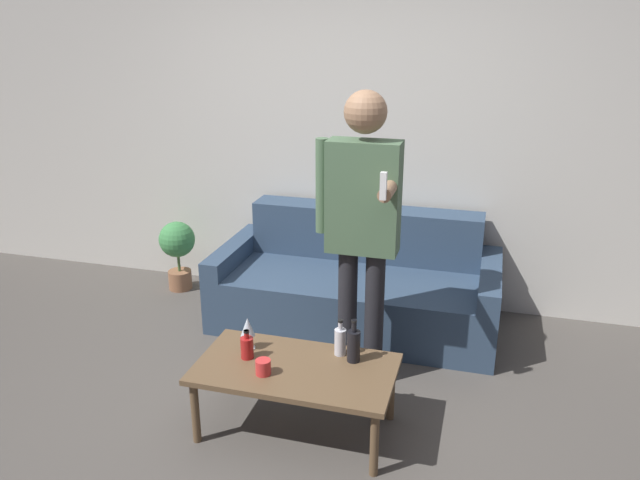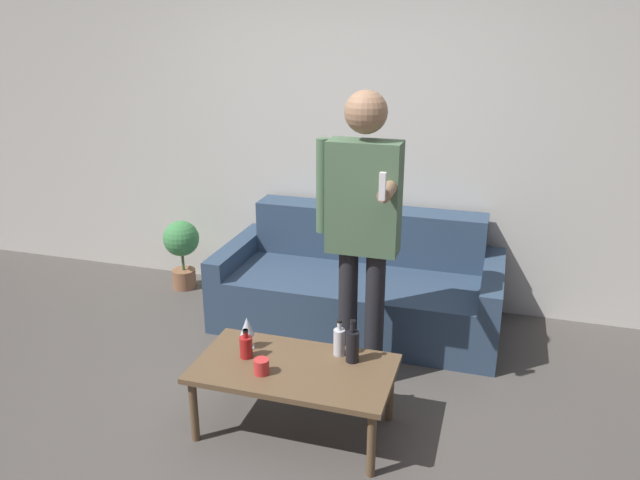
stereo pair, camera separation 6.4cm
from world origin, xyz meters
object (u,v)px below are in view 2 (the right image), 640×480
bottle_orange (246,346)px  person_standing_front (362,218)px  coffee_table (294,373)px  couch (360,285)px

bottle_orange → person_standing_front: bearing=48.5°
bottle_orange → person_standing_front: 0.95m
coffee_table → person_standing_front: bearing=69.2°
coffee_table → person_standing_front: 0.93m
couch → person_standing_front: size_ratio=1.13×
couch → coffee_table: bearing=-91.3°
bottle_orange → couch: bearing=77.2°
coffee_table → person_standing_front: (0.22, 0.57, 0.70)m
coffee_table → bottle_orange: bottle_orange is taller
coffee_table → couch: bearing=88.7°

